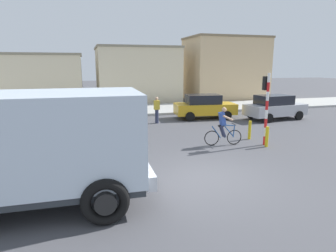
% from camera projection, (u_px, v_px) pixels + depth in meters
% --- Properties ---
extents(ground_plane, '(120.00, 120.00, 0.00)m').
position_uv_depth(ground_plane, '(207.00, 176.00, 9.43)').
color(ground_plane, '#4C4C51').
extents(sidewalk_far, '(80.00, 5.00, 0.16)m').
position_uv_depth(sidewalk_far, '(134.00, 110.00, 22.72)').
color(sidewalk_far, '#ADADA8').
rests_on(sidewalk_far, ground).
extents(truck_foreground, '(5.47, 2.94, 2.90)m').
position_uv_depth(truck_foreground, '(34.00, 144.00, 7.07)').
color(truck_foreground, silver).
rests_on(truck_foreground, ground).
extents(cyclist, '(1.72, 0.53, 1.72)m').
position_uv_depth(cyclist, '(223.00, 126.00, 12.95)').
color(cyclist, black).
rests_on(cyclist, ground).
extents(traffic_light_pole, '(0.24, 0.43, 3.20)m').
position_uv_depth(traffic_light_pole, '(266.00, 99.00, 12.81)').
color(traffic_light_pole, red).
rests_on(traffic_light_pole, ground).
extents(car_red_near, '(4.19, 2.27, 1.60)m').
position_uv_depth(car_red_near, '(79.00, 115.00, 16.19)').
color(car_red_near, '#1E2328').
rests_on(car_red_near, ground).
extents(car_white_mid, '(4.16, 2.21, 1.60)m').
position_uv_depth(car_white_mid, '(275.00, 107.00, 19.13)').
color(car_white_mid, '#B7B7BC').
rests_on(car_white_mid, ground).
extents(car_far_side, '(4.16, 2.21, 1.60)m').
position_uv_depth(car_far_side, '(204.00, 106.00, 19.49)').
color(car_far_side, gold).
rests_on(car_far_side, ground).
extents(pedestrian_near_kerb, '(0.34, 0.22, 1.62)m').
position_uv_depth(pedestrian_near_kerb, '(157.00, 110.00, 17.84)').
color(pedestrian_near_kerb, '#2D334C').
rests_on(pedestrian_near_kerb, ground).
extents(bollard_near, '(0.14, 0.14, 0.90)m').
position_uv_depth(bollard_near, '(267.00, 137.00, 12.75)').
color(bollard_near, gold).
rests_on(bollard_near, ground).
extents(bollard_far, '(0.14, 0.14, 0.90)m').
position_uv_depth(bollard_far, '(250.00, 130.00, 14.07)').
color(bollard_far, gold).
rests_on(bollard_far, ground).
extents(building_corner_left, '(10.94, 5.74, 4.51)m').
position_uv_depth(building_corner_left, '(19.00, 79.00, 25.99)').
color(building_corner_left, beige).
rests_on(building_corner_left, ground).
extents(building_mid_block, '(7.66, 6.67, 5.22)m').
position_uv_depth(building_mid_block, '(137.00, 74.00, 28.64)').
color(building_mid_block, beige).
rests_on(building_mid_block, ground).
extents(building_corner_right, '(7.73, 5.42, 6.26)m').
position_uv_depth(building_corner_right, '(225.00, 69.00, 29.94)').
color(building_corner_right, '#D1B284').
rests_on(building_corner_right, ground).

